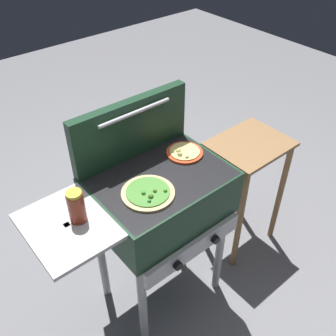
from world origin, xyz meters
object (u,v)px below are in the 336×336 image
object	(u,v)px
pizza_cheese	(184,152)
sauce_jar	(76,207)
prep_table	(245,174)
pizza_veggie	(148,193)
grill	(158,200)

from	to	relation	value
pizza_cheese	sauce_jar	world-z (taller)	sauce_jar
pizza_cheese	sauce_jar	xyz separation A→B (m)	(-0.63, -0.06, 0.06)
prep_table	pizza_cheese	bearing A→B (deg)	173.39
prep_table	pizza_veggie	bearing A→B (deg)	-175.10
pizza_veggie	grill	bearing A→B (deg)	30.87
grill	sauce_jar	xyz separation A→B (m)	(-0.41, -0.00, 0.22)
pizza_cheese	prep_table	distance (m)	0.58
pizza_veggie	pizza_cheese	bearing A→B (deg)	20.68
grill	prep_table	size ratio (longest dim) A/B	1.22
grill	sauce_jar	world-z (taller)	sauce_jar
grill	pizza_veggie	bearing A→B (deg)	-149.13
grill	sauce_jar	size ratio (longest dim) A/B	6.41
pizza_veggie	prep_table	size ratio (longest dim) A/B	0.30
grill	pizza_veggie	size ratio (longest dim) A/B	4.05
prep_table	sauce_jar	bearing A→B (deg)	-179.63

